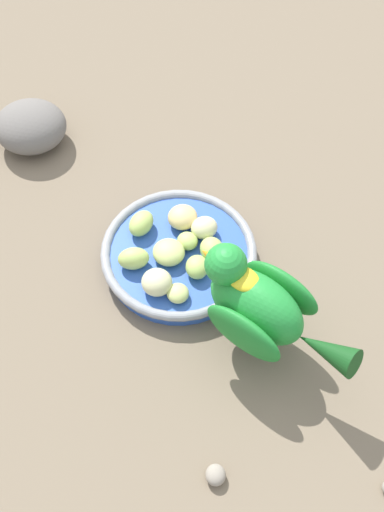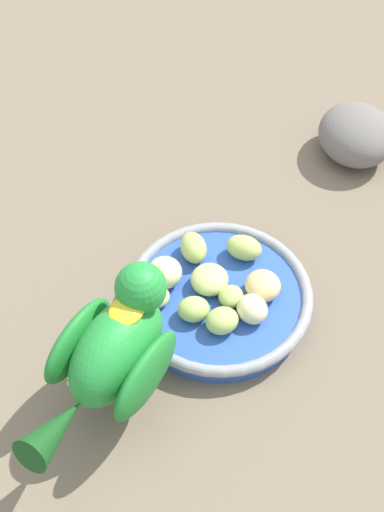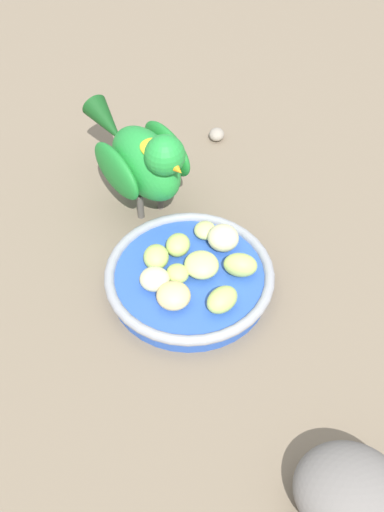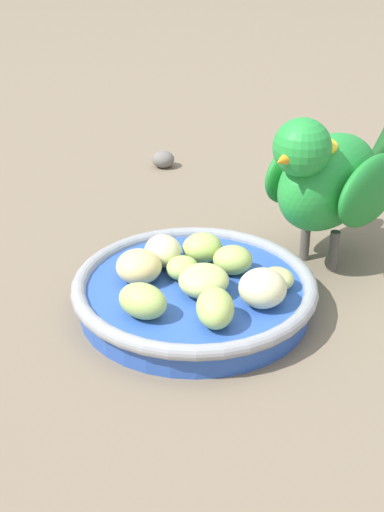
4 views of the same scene
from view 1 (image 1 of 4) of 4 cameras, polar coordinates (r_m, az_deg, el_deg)
The scene contains 15 objects.
ground_plane at distance 0.92m, azimuth 0.26°, elevation -0.74°, with size 4.00×4.00×0.00m, color #756651.
feeding_bowl at distance 0.91m, azimuth -1.01°, elevation 0.05°, with size 0.19×0.19×0.03m.
apple_piece_0 at distance 0.90m, azimuth -1.79°, elevation 0.34°, with size 0.04×0.04×0.02m, color #C6D17A.
apple_piece_1 at distance 0.92m, azimuth -0.72°, elevation 2.98°, with size 0.04×0.04×0.03m, color #E5C67F.
apple_piece_2 at distance 0.90m, azimuth 1.51°, elevation 0.64°, with size 0.03×0.03×0.02m, color #B2CC66.
apple_piece_3 at distance 0.87m, azimuth -1.09°, elevation -2.85°, with size 0.03×0.03×0.02m, color #C6D17A.
apple_piece_4 at distance 0.91m, azimuth 0.94°, elevation 2.17°, with size 0.03×0.03×0.03m, color beige.
apple_piece_5 at distance 0.87m, azimuth -2.70°, elevation -2.01°, with size 0.04×0.04×0.03m, color beige.
apple_piece_6 at distance 0.88m, azimuth 0.38°, elevation -0.85°, with size 0.03×0.03×0.02m, color #B2CC66.
apple_piece_7 at distance 0.89m, azimuth -4.48°, elevation -0.19°, with size 0.04×0.03×0.03m, color #B2CC66.
apple_piece_8 at distance 0.92m, azimuth -3.90°, elevation 2.50°, with size 0.04×0.03×0.03m, color #B2CC66.
apple_piece_9 at distance 0.91m, azimuth -0.35°, elevation 1.15°, with size 0.03×0.02×0.02m, color #B2CC66.
parrot at distance 0.80m, azimuth 5.18°, elevation -3.80°, with size 0.16×0.17×0.14m.
rock_large at distance 1.05m, azimuth -12.23°, elevation 9.63°, with size 0.10×0.09×0.06m, color slate.
pebble_0 at distance 0.81m, azimuth 1.61°, elevation -16.38°, with size 0.02×0.02×0.02m, color gray.
Camera 1 is at (-0.50, 0.04, 0.78)m, focal length 52.43 mm.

